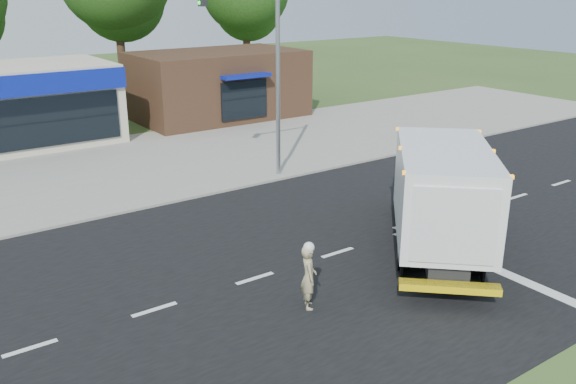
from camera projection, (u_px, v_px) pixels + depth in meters
name	position (u px, v px, depth m)	size (l,w,h in m)	color
ground	(338.00, 253.00, 18.67)	(120.00, 120.00, 0.00)	#385123
road_asphalt	(338.00, 253.00, 18.67)	(60.00, 14.00, 0.02)	black
sidewalk	(210.00, 184.00, 24.99)	(60.00, 2.40, 0.12)	gray
parking_apron	(153.00, 154.00, 29.49)	(60.00, 9.00, 0.02)	gray
lane_markings	(401.00, 257.00, 18.36)	(55.20, 7.00, 0.01)	silver
ems_box_truck	(439.00, 188.00, 18.34)	(7.06, 7.34, 3.46)	black
emergency_worker	(309.00, 276.00, 15.26)	(0.64, 0.73, 1.80)	tan
brown_storefront	(218.00, 84.00, 37.30)	(10.00, 6.70, 4.00)	#382316
traffic_signal_pole	(264.00, 61.00, 24.24)	(3.51, 0.25, 8.00)	gray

